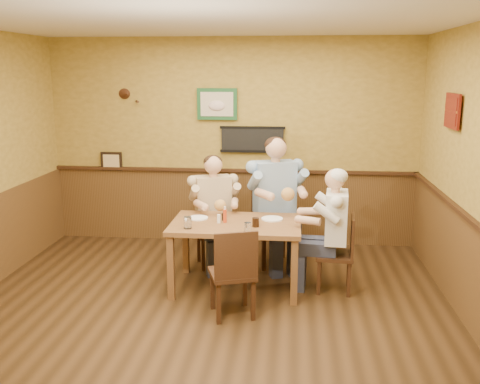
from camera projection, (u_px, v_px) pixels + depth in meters
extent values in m
plane|color=black|center=(203.00, 320.00, 5.17)|extent=(5.00, 5.00, 0.00)
cube|color=silver|center=(198.00, 17.00, 4.55)|extent=(5.00, 5.00, 0.02)
cube|color=#B4973F|center=(232.00, 143.00, 7.29)|extent=(5.00, 0.02, 2.80)
cube|color=#B4973F|center=(107.00, 285.00, 2.44)|extent=(5.00, 0.02, 2.80)
cube|color=brown|center=(232.00, 207.00, 7.47)|extent=(5.00, 0.02, 1.00)
cube|color=brown|center=(474.00, 281.00, 4.82)|extent=(0.02, 5.00, 1.00)
cube|color=black|center=(252.00, 139.00, 7.21)|extent=(0.88, 0.03, 0.34)
cube|color=#1B5127|center=(217.00, 104.00, 7.15)|extent=(0.54, 0.03, 0.42)
cube|color=black|center=(112.00, 161.00, 7.48)|extent=(0.30, 0.03, 0.26)
cube|color=maroon|center=(452.00, 111.00, 5.52)|extent=(0.03, 0.48, 0.36)
cube|color=brown|center=(236.00, 225.00, 5.80)|extent=(1.40, 0.90, 0.05)
cube|color=brown|center=(171.00, 268.00, 5.57)|extent=(0.07, 0.07, 0.70)
cube|color=brown|center=(294.00, 272.00, 5.44)|extent=(0.07, 0.07, 0.70)
cube|color=brown|center=(186.00, 244.00, 6.32)|extent=(0.07, 0.07, 0.70)
cube|color=brown|center=(294.00, 248.00, 6.20)|extent=(0.07, 0.07, 0.70)
cylinder|color=silver|center=(188.00, 223.00, 5.56)|extent=(0.09, 0.09, 0.13)
cylinder|color=white|center=(248.00, 228.00, 5.41)|extent=(0.09, 0.09, 0.11)
cylinder|color=black|center=(256.00, 222.00, 5.62)|extent=(0.10, 0.10, 0.10)
cylinder|color=#C63E15|center=(225.00, 215.00, 5.77)|extent=(0.04, 0.04, 0.16)
cylinder|color=white|center=(219.00, 219.00, 5.76)|extent=(0.05, 0.05, 0.09)
cylinder|color=black|center=(223.00, 217.00, 5.86)|extent=(0.04, 0.04, 0.08)
cylinder|color=white|center=(198.00, 218.00, 5.94)|extent=(0.22, 0.22, 0.01)
cylinder|color=white|center=(272.00, 219.00, 5.90)|extent=(0.27, 0.27, 0.02)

